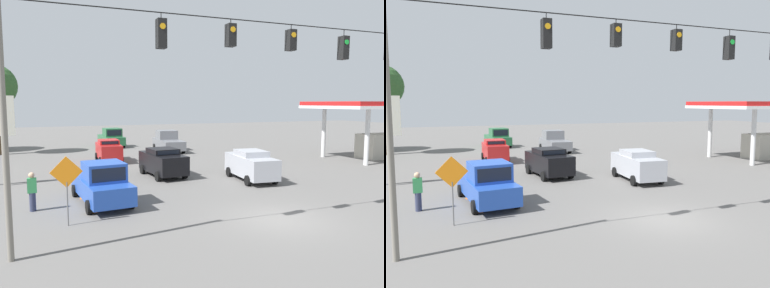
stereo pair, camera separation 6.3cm
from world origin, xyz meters
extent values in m
plane|color=#605E5B|center=(0.00, 0.00, 0.00)|extent=(140.00, 140.00, 0.00)
cylinder|color=slate|center=(10.32, 0.47, 4.41)|extent=(0.20, 0.20, 8.83)
cylinder|color=black|center=(0.00, 0.47, 8.01)|extent=(20.65, 0.04, 0.04)
cube|color=black|center=(-2.67, 0.47, 7.25)|extent=(0.32, 0.36, 0.96)
cylinder|color=black|center=(-2.67, 0.47, 7.87)|extent=(0.03, 0.03, 0.28)
cylinder|color=green|center=(-2.67, 0.66, 7.47)|extent=(0.20, 0.02, 0.20)
cube|color=black|center=(0.00, 0.47, 7.41)|extent=(0.32, 0.36, 0.81)
cylinder|color=black|center=(0.00, 0.47, 7.91)|extent=(0.03, 0.03, 0.20)
cylinder|color=orange|center=(0.00, 0.66, 7.59)|extent=(0.20, 0.02, 0.20)
cube|color=black|center=(2.67, 0.47, 7.42)|extent=(0.32, 0.36, 0.82)
cylinder|color=black|center=(2.67, 0.47, 7.92)|extent=(0.03, 0.03, 0.18)
cylinder|color=orange|center=(2.67, 0.66, 7.61)|extent=(0.20, 0.02, 0.20)
cube|color=black|center=(5.33, 0.47, 7.30)|extent=(0.32, 0.36, 0.99)
cylinder|color=black|center=(5.33, 0.47, 7.91)|extent=(0.03, 0.03, 0.21)
cylinder|color=orange|center=(5.33, 0.66, 7.53)|extent=(0.20, 0.02, 0.20)
cube|color=slate|center=(-2.60, -23.19, 0.77)|extent=(2.30, 5.65, 0.90)
cube|color=slate|center=(-2.63, -23.86, 1.67)|extent=(1.98, 2.08, 0.90)
cube|color=black|center=(-2.67, -24.87, 1.67)|extent=(1.65, 0.09, 0.63)
cylinder|color=black|center=(-3.71, -24.95, 0.32)|extent=(0.25, 0.65, 0.64)
cylinder|color=black|center=(-1.65, -25.04, 0.32)|extent=(0.25, 0.65, 0.64)
cylinder|color=black|center=(-3.55, -21.34, 0.32)|extent=(0.25, 0.65, 0.64)
cylinder|color=black|center=(-1.49, -21.43, 0.32)|extent=(0.25, 0.65, 0.64)
cube|color=#A8AAB2|center=(-3.05, -7.54, 0.95)|extent=(2.20, 4.73, 1.26)
cube|color=#A8AAB2|center=(-3.05, -7.54, 1.76)|extent=(1.82, 2.16, 0.36)
cube|color=black|center=(-3.15, -8.56, 1.76)|extent=(1.43, 0.15, 0.25)
cylinder|color=black|center=(-4.08, -8.95, 0.32)|extent=(0.28, 0.66, 0.64)
cylinder|color=black|center=(-2.30, -9.11, 0.32)|extent=(0.28, 0.66, 0.64)
cylinder|color=black|center=(-3.81, -5.98, 0.32)|extent=(0.28, 0.66, 0.64)
cylinder|color=black|center=(-2.03, -6.14, 0.32)|extent=(0.28, 0.66, 0.64)
cube|color=black|center=(1.81, -10.90, 0.93)|extent=(2.32, 4.53, 1.22)
cube|color=black|center=(1.81, -10.90, 1.72)|extent=(1.93, 2.08, 0.36)
cube|color=black|center=(1.71, -9.94, 1.72)|extent=(1.51, 0.17, 0.25)
cylinder|color=black|center=(2.61, -9.40, 0.32)|extent=(0.28, 0.66, 0.64)
cylinder|color=black|center=(0.72, -9.58, 0.32)|extent=(0.28, 0.66, 0.64)
cylinder|color=black|center=(2.89, -12.22, 0.32)|extent=(0.28, 0.66, 0.64)
cylinder|color=black|center=(1.00, -12.41, 0.32)|extent=(0.28, 0.66, 0.64)
cube|color=red|center=(4.20, -18.55, 0.92)|extent=(1.78, 4.32, 1.20)
cube|color=red|center=(4.20, -18.55, 1.70)|extent=(1.60, 1.91, 0.36)
cube|color=black|center=(4.22, -17.60, 1.70)|extent=(1.36, 0.05, 0.25)
cylinder|color=black|center=(5.08, -17.18, 0.32)|extent=(0.23, 0.64, 0.64)
cylinder|color=black|center=(3.37, -17.15, 0.32)|extent=(0.23, 0.64, 0.64)
cylinder|color=black|center=(5.02, -19.96, 0.32)|extent=(0.23, 0.64, 0.64)
cylinder|color=black|center=(3.32, -19.93, 0.32)|extent=(0.23, 0.64, 0.64)
cube|color=#236038|center=(2.12, -29.81, 0.77)|extent=(2.32, 5.63, 0.90)
cube|color=#236038|center=(2.07, -29.15, 1.67)|extent=(1.94, 2.10, 0.90)
cube|color=black|center=(2.01, -28.15, 1.67)|extent=(1.58, 0.12, 0.63)
cylinder|color=black|center=(2.99, -27.96, 0.32)|extent=(0.26, 0.65, 0.64)
cylinder|color=black|center=(1.02, -28.08, 0.32)|extent=(0.26, 0.65, 0.64)
cylinder|color=black|center=(3.21, -31.54, 0.32)|extent=(0.26, 0.65, 0.64)
cylinder|color=black|center=(1.24, -31.66, 0.32)|extent=(0.26, 0.65, 0.64)
cube|color=#234CB2|center=(6.67, -5.62, 0.77)|extent=(2.48, 5.59, 0.90)
cube|color=#234CB2|center=(6.61, -4.97, 1.67)|extent=(1.98, 2.12, 0.90)
cube|color=black|center=(6.51, -3.99, 1.67)|extent=(1.56, 0.17, 0.63)
cylinder|color=black|center=(7.47, -3.77, 0.32)|extent=(0.28, 0.66, 0.64)
cylinder|color=black|center=(5.52, -3.96, 0.32)|extent=(0.28, 0.66, 0.64)
cylinder|color=black|center=(7.82, -7.28, 0.32)|extent=(0.28, 0.66, 0.64)
cylinder|color=black|center=(5.87, -7.47, 0.32)|extent=(0.28, 0.66, 0.64)
cone|color=orange|center=(7.22, -3.96, 0.28)|extent=(0.32, 0.32, 0.56)
cone|color=orange|center=(7.45, -6.70, 0.28)|extent=(0.32, 0.32, 0.56)
cone|color=orange|center=(7.48, -9.63, 0.28)|extent=(0.32, 0.32, 0.56)
cone|color=orange|center=(7.37, -12.15, 0.28)|extent=(0.32, 0.32, 0.56)
cone|color=orange|center=(7.35, -14.79, 0.28)|extent=(0.32, 0.32, 0.56)
cylinder|color=silver|center=(-14.58, -14.15, 2.36)|extent=(0.36, 0.36, 4.71)
cylinder|color=silver|center=(-14.58, -9.21, 2.36)|extent=(0.36, 0.36, 4.71)
cube|color=#B2AD9E|center=(-19.15, -11.68, 1.10)|extent=(4.57, 2.12, 2.20)
cylinder|color=#4C473D|center=(11.36, -11.62, 1.50)|extent=(0.16, 0.16, 3.00)
cylinder|color=slate|center=(8.44, -2.46, 0.90)|extent=(0.06, 0.06, 1.80)
cube|color=orange|center=(8.44, -2.46, 2.21)|extent=(1.27, 0.04, 1.27)
cylinder|color=#2D334C|center=(9.82, -5.20, 0.43)|extent=(0.28, 0.28, 0.86)
cube|color=#338C4C|center=(9.82, -5.20, 1.20)|extent=(0.40, 0.24, 0.68)
sphere|color=tan|center=(9.82, -5.20, 1.68)|extent=(0.27, 0.27, 0.27)
camera|label=1|loc=(9.20, 13.06, 4.95)|focal=35.00mm
camera|label=2|loc=(9.14, 13.08, 4.95)|focal=35.00mm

